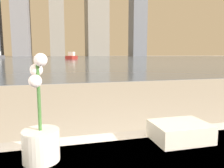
{
  "coord_description": "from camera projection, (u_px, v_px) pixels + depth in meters",
  "views": [
    {
      "loc": [
        -0.54,
        -0.04,
        0.92
      ],
      "look_at": [
        0.04,
        2.2,
        0.61
      ],
      "focal_mm": 35.0,
      "sensor_mm": 36.0,
      "label": 1
    }
  ],
  "objects": [
    {
      "name": "skyline_tower_2",
      "position": [
        21.0,
        26.0,
        107.47
      ],
      "size": [
        7.71,
        13.24,
        29.93
      ],
      "color": "slate",
      "rests_on": "ground_plane"
    },
    {
      "name": "harbor_water",
      "position": [
        57.0,
        58.0,
        59.77
      ],
      "size": [
        180.0,
        110.0,
        0.01
      ],
      "color": "slate",
      "rests_on": "ground_plane"
    },
    {
      "name": "towel_stack",
      "position": [
        180.0,
        132.0,
        0.98
      ],
      "size": [
        0.25,
        0.19,
        0.08
      ],
      "color": "silver",
      "rests_on": "bathtub"
    },
    {
      "name": "harbor_boat_2",
      "position": [
        72.0,
        57.0,
        42.41
      ],
      "size": [
        2.64,
        4.04,
        1.44
      ],
      "color": "maroon",
      "rests_on": "harbor_water"
    },
    {
      "name": "potted_orchid",
      "position": [
        41.0,
        136.0,
        0.78
      ],
      "size": [
        0.13,
        0.13,
        0.39
      ],
      "color": "silver",
      "rests_on": "bathtub"
    }
  ]
}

